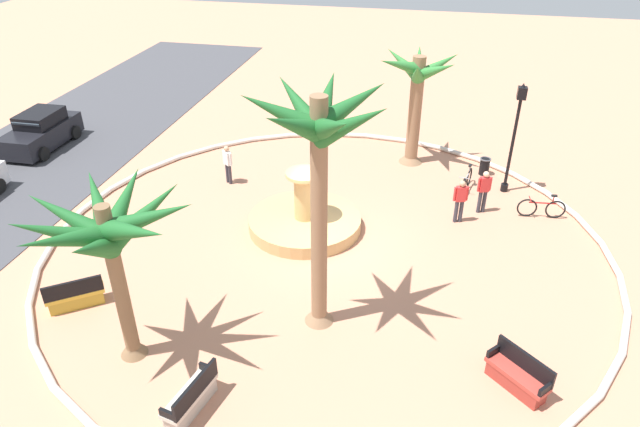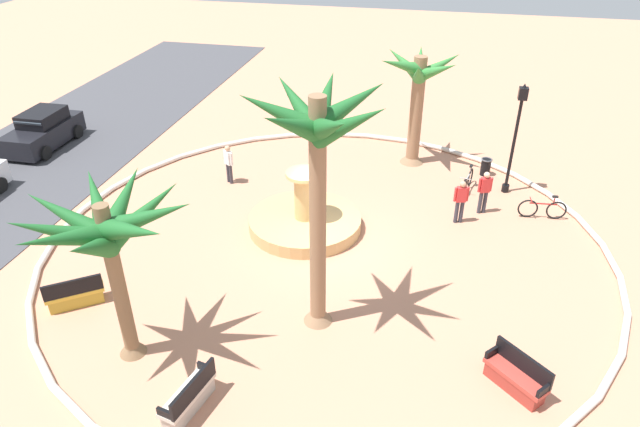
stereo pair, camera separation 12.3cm
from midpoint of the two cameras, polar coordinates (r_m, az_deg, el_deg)
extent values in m
plane|color=tan|center=(19.30, 0.50, -3.00)|extent=(80.00, 80.00, 0.00)
torus|color=silver|center=(19.24, 0.50, -2.75)|extent=(18.74, 18.74, 0.20)
cylinder|color=tan|center=(20.01, -1.71, -0.91)|extent=(3.96, 3.96, 0.45)
cylinder|color=#236093|center=(20.03, -1.71, -0.99)|extent=(3.48, 3.48, 0.34)
cylinder|color=tan|center=(19.48, -1.76, 1.70)|extent=(0.71, 0.71, 1.63)
cylinder|color=#E0B370|center=(19.07, -1.80, 4.00)|extent=(1.27, 1.27, 0.12)
cylinder|color=#8E6B4C|center=(24.29, 9.37, 10.08)|extent=(0.54, 0.54, 4.61)
cone|color=#8E6B4C|center=(25.08, 8.98, 5.68)|extent=(1.02, 1.02, 0.50)
cone|color=#337F38|center=(24.48, 9.76, 14.86)|extent=(1.90, 0.68, 1.34)
cone|color=#337F38|center=(24.16, 8.16, 14.82)|extent=(1.48, 1.89, 1.31)
cone|color=#337F38|center=(23.24, 7.87, 14.57)|extent=(1.52, 1.90, 1.06)
cone|color=#337F38|center=(22.95, 9.63, 13.74)|extent=(1.86, 0.57, 1.38)
cone|color=#337F38|center=(23.24, 11.43, 13.94)|extent=(1.50, 1.88, 1.28)
cone|color=#337F38|center=(24.00, 11.64, 14.41)|extent=(1.28, 1.94, 1.31)
cylinder|color=brown|center=(14.65, -19.74, -6.86)|extent=(0.37, 0.37, 4.45)
cone|color=brown|center=(15.87, -18.48, -12.53)|extent=(0.70, 0.70, 0.50)
cone|color=#1E6028|center=(14.40, -19.32, 1.20)|extent=(2.19, 0.69, 1.33)
cone|color=#1E6028|center=(14.53, -21.63, 1.00)|extent=(2.02, 1.80, 1.33)
cone|color=#1E6028|center=(14.24, -24.20, -0.28)|extent=(0.68, 2.18, 1.36)
cone|color=#1E6028|center=(13.75, -24.90, -1.75)|extent=(1.70, 2.07, 1.41)
cone|color=#1E6028|center=(13.26, -24.48, -2.46)|extent=(2.21, 1.39, 1.28)
cone|color=#1E6028|center=(13.04, -22.14, -3.38)|extent=(2.16, 1.01, 1.57)
cone|color=#1E6028|center=(12.88, -18.52, -1.77)|extent=(1.36, 2.22, 1.15)
cone|color=#1E6028|center=(13.34, -17.04, -0.39)|extent=(1.11, 2.25, 1.18)
cone|color=#1E6028|center=(13.93, -17.45, 0.00)|extent=(1.96, 1.80, 1.52)
cylinder|color=#8E6B4C|center=(14.26, -0.34, -0.77)|extent=(0.43, 0.43, 6.54)
cone|color=#8E6B4C|center=(16.05, -0.31, -10.00)|extent=(0.81, 0.81, 0.50)
cone|color=#1E6028|center=(13.80, 0.43, 11.56)|extent=(2.01, 0.57, 1.23)
cone|color=#1E6028|center=(13.68, -2.43, 10.96)|extent=(1.77, 1.82, 1.39)
cone|color=#1E6028|center=(13.05, -4.31, 10.10)|extent=(0.92, 2.06, 1.31)
cone|color=#1E6028|center=(12.38, -2.92, 8.83)|extent=(2.02, 1.38, 1.37)
cone|color=#1E6028|center=(12.21, 0.92, 8.70)|extent=(2.00, 1.50, 1.31)
cone|color=#1E6028|center=(12.67, 2.92, 9.01)|extent=(1.08, 2.02, 1.49)
cone|color=#1E6028|center=(13.42, 3.01, 11.00)|extent=(1.78, 1.85, 1.21)
cube|color=gold|center=(17.89, -23.61, -7.33)|extent=(1.35, 1.59, 0.12)
cube|color=black|center=(17.54, -23.78, -6.95)|extent=(1.01, 1.34, 0.50)
cube|color=gold|center=(18.04, -23.45, -7.97)|extent=(1.24, 1.46, 0.39)
cube|color=black|center=(17.88, -26.08, -7.45)|extent=(0.41, 0.33, 0.24)
cube|color=black|center=(17.77, -21.33, -6.48)|extent=(0.41, 0.33, 0.24)
cube|color=#B73D33|center=(14.90, 18.99, -15.01)|extent=(1.44, 1.52, 0.12)
cube|color=black|center=(14.83, 19.69, -13.81)|extent=(1.13, 1.24, 0.50)
cube|color=#9C342B|center=(15.08, 18.82, -15.69)|extent=(1.33, 1.40, 0.39)
cube|color=black|center=(14.56, 21.47, -16.16)|extent=(0.39, 0.36, 0.24)
cube|color=black|center=(15.08, 16.80, -13.13)|extent=(0.39, 0.36, 0.24)
cube|color=beige|center=(14.05, -13.23, -17.35)|extent=(1.67, 0.84, 0.12)
cube|color=black|center=(13.73, -12.65, -16.84)|extent=(1.58, 0.43, 0.50)
cube|color=#B6ADA0|center=(14.24, -13.10, -18.04)|extent=(1.54, 0.77, 0.39)
cube|color=black|center=(13.59, -15.27, -18.97)|extent=(0.18, 0.46, 0.24)
cube|color=black|center=(14.33, -11.47, -15.05)|extent=(0.18, 0.46, 0.24)
cylinder|color=black|center=(22.84, 18.58, 6.37)|extent=(0.12, 0.12, 3.79)
cylinder|color=black|center=(23.57, 17.89, 2.52)|extent=(0.28, 0.28, 0.30)
cube|color=black|center=(22.11, 19.49, 11.35)|extent=(0.32, 0.32, 0.44)
sphere|color=#F2EDCC|center=(22.11, 19.49, 11.35)|extent=(0.22, 0.22, 0.22)
cone|color=black|center=(22.03, 19.62, 12.03)|extent=(0.20, 0.20, 0.18)
cylinder|color=black|center=(24.59, 16.06, 4.55)|extent=(0.40, 0.40, 0.70)
torus|color=#4C4C51|center=(24.45, 16.17, 5.28)|extent=(0.46, 0.46, 0.06)
torus|color=black|center=(21.93, 19.93, 0.55)|extent=(0.12, 0.72, 0.72)
torus|color=black|center=(22.19, 22.43, 0.38)|extent=(0.12, 0.72, 0.72)
cylinder|color=#B21919|center=(21.95, 21.30, 0.99)|extent=(0.14, 0.95, 0.05)
cylinder|color=#B21919|center=(21.97, 22.26, 1.27)|extent=(0.04, 0.04, 0.30)
cube|color=black|center=(21.90, 22.34, 1.66)|extent=(0.12, 0.21, 0.06)
cylinder|color=#B21919|center=(21.77, 20.23, 1.37)|extent=(0.44, 0.07, 0.03)
torus|color=black|center=(22.69, 14.04, 2.60)|extent=(0.71, 0.23, 0.72)
torus|color=black|center=(23.57, 14.63, 3.62)|extent=(0.71, 0.23, 0.72)
cylinder|color=#99999E|center=(23.02, 14.41, 3.63)|extent=(0.93, 0.28, 0.05)
cylinder|color=#99999E|center=(23.27, 14.66, 4.31)|extent=(0.04, 0.04, 0.30)
cube|color=black|center=(23.20, 14.72, 4.68)|extent=(0.22, 0.15, 0.06)
cylinder|color=#99999E|center=(22.57, 14.18, 3.47)|extent=(0.13, 0.43, 0.03)
cylinder|color=#33333D|center=(20.87, 13.82, 0.24)|extent=(0.14, 0.14, 0.86)
cylinder|color=#33333D|center=(20.82, 13.35, 0.22)|extent=(0.14, 0.14, 0.86)
cube|color=red|center=(20.50, 13.82, 1.94)|extent=(0.29, 0.38, 0.56)
sphere|color=tan|center=(20.32, 13.96, 2.93)|extent=(0.22, 0.22, 0.22)
cylinder|color=red|center=(20.57, 14.40, 1.96)|extent=(0.09, 0.09, 0.53)
cylinder|color=red|center=(20.44, 13.23, 1.92)|extent=(0.09, 0.09, 0.53)
cylinder|color=#33333D|center=(21.71, 16.01, 1.18)|extent=(0.14, 0.14, 0.88)
cylinder|color=#33333D|center=(21.63, 15.57, 1.15)|extent=(0.14, 0.14, 0.88)
cube|color=red|center=(21.34, 16.06, 2.84)|extent=(0.31, 0.39, 0.56)
sphere|color=beige|center=(21.16, 16.21, 3.80)|extent=(0.22, 0.22, 0.22)
cylinder|color=red|center=(21.43, 16.59, 2.88)|extent=(0.09, 0.09, 0.53)
cylinder|color=red|center=(21.25, 15.52, 2.80)|extent=(0.09, 0.09, 0.53)
cylinder|color=#33333D|center=(23.30, -9.44, 4.05)|extent=(0.14, 0.14, 0.83)
cylinder|color=#33333D|center=(23.16, -9.19, 3.91)|extent=(0.14, 0.14, 0.83)
cube|color=white|center=(22.93, -9.46, 5.53)|extent=(0.36, 0.39, 0.56)
sphere|color=tan|center=(22.76, -9.54, 6.44)|extent=(0.22, 0.22, 0.22)
cylinder|color=white|center=(23.10, -9.76, 5.70)|extent=(0.09, 0.09, 0.53)
cylinder|color=white|center=(22.76, -9.14, 5.36)|extent=(0.09, 0.09, 0.53)
cube|color=black|center=(28.92, -26.32, 7.09)|extent=(4.03, 1.76, 0.90)
cube|color=black|center=(28.82, -26.43, 8.58)|extent=(2.02, 1.47, 0.60)
cube|color=#333D47|center=(28.19, -27.41, 7.70)|extent=(0.31, 1.36, 0.51)
cylinder|color=black|center=(27.64, -26.17, 5.38)|extent=(0.64, 0.23, 0.64)
cylinder|color=black|center=(28.68, -28.91, 5.53)|extent=(0.64, 0.23, 0.64)
cylinder|color=black|center=(29.45, -23.49, 7.48)|extent=(0.64, 0.23, 0.64)
cylinder|color=black|center=(30.43, -26.18, 7.57)|extent=(0.64, 0.23, 0.64)
camera|label=1|loc=(0.06, -90.19, -0.11)|focal=31.84mm
camera|label=2|loc=(0.06, 89.81, 0.11)|focal=31.84mm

